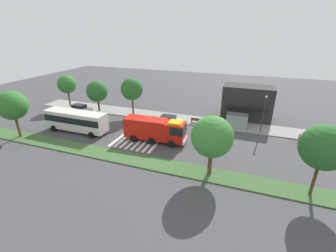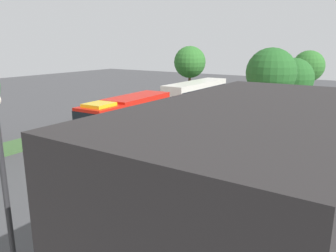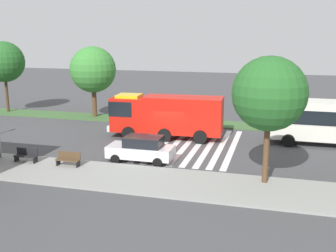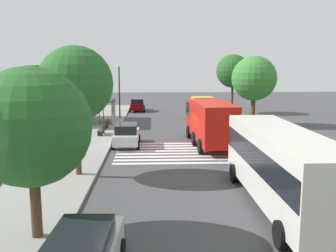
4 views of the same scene
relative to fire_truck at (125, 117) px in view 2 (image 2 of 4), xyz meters
name	(u,v)px [view 2 (image 2 of 4)]	position (x,y,z in m)	size (l,w,h in m)	color
ground_plane	(148,142)	(-0.78, 1.63, -2.02)	(120.00, 120.00, 0.00)	#424244
sidewalk	(249,161)	(-0.78, 10.11, -1.95)	(60.00, 4.59, 0.14)	gray
median_strip	(81,128)	(-0.78, -6.06, -1.95)	(60.00, 3.00, 0.14)	#3D6033
crosswalk	(162,136)	(-2.84, 1.63, -2.02)	(6.75, 11.13, 0.01)	silver
fire_truck	(125,117)	(0.00, 0.00, 0.00)	(9.56, 3.14, 3.59)	red
parked_car_west	(277,103)	(-19.64, 6.62, -1.13)	(4.78, 2.21, 1.73)	silver
parked_car_mid	(200,143)	(-0.34, 6.61, -1.12)	(4.51, 2.14, 1.77)	silver
transit_bus	(196,94)	(-13.89, -1.16, 0.05)	(10.83, 2.86, 3.49)	silver
bus_stop_shelter	(118,199)	(10.99, 9.09, -0.14)	(3.50, 1.40, 2.46)	#4C4C51
bench_near_shelter	(174,193)	(6.99, 9.12, -1.43)	(1.60, 0.50, 0.90)	black
bench_west_of_shelter	(204,173)	(3.84, 9.12, -1.43)	(1.60, 0.50, 0.90)	#4C3823
street_lamp	(4,183)	(14.93, 8.41, 1.80)	(0.36, 0.36, 6.25)	#2D2D30
storefront_building	(247,227)	(12.27, 14.64, 1.14)	(8.94, 5.27, 6.32)	#282626
sidewalk_tree_far_west	(309,66)	(-24.11, 8.81, 3.03)	(3.81, 3.81, 6.84)	#513823
sidewalk_tree_west	(293,78)	(-16.65, 8.81, 2.17)	(4.25, 4.25, 6.20)	#47301E
sidewalk_tree_center	(271,73)	(-8.66, 8.81, 3.29)	(4.20, 4.20, 7.30)	#513823
median_tree_far_west	(190,62)	(-20.86, -6.06, 3.24)	(4.37, 4.37, 7.33)	#513823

